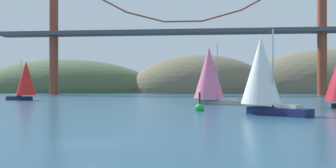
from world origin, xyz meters
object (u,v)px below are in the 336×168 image
object	(u,v)px
sailboat_white_mainsail	(262,73)
channel_buoy	(200,108)
sailboat_pink_spinnaker	(210,74)
sailboat_red_spinnaker	(26,79)

from	to	relation	value
sailboat_white_mainsail	channel_buoy	size ratio (longest dim) A/B	3.28
sailboat_white_mainsail	sailboat_pink_spinnaker	xyz separation A→B (m)	(-4.93, 20.96, 0.65)
sailboat_white_mainsail	sailboat_red_spinnaker	bearing A→B (deg)	142.76
sailboat_pink_spinnaker	sailboat_red_spinnaker	size ratio (longest dim) A/B	1.17
channel_buoy	sailboat_pink_spinnaker	bearing A→B (deg)	84.76
sailboat_pink_spinnaker	sailboat_red_spinnaker	bearing A→B (deg)	163.67
sailboat_pink_spinnaker	sailboat_white_mainsail	bearing A→B (deg)	-76.76
sailboat_pink_spinnaker	channel_buoy	bearing A→B (deg)	-95.24
sailboat_white_mainsail	sailboat_pink_spinnaker	bearing A→B (deg)	103.24
sailboat_pink_spinnaker	sailboat_red_spinnaker	world-z (taller)	sailboat_pink_spinnaker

